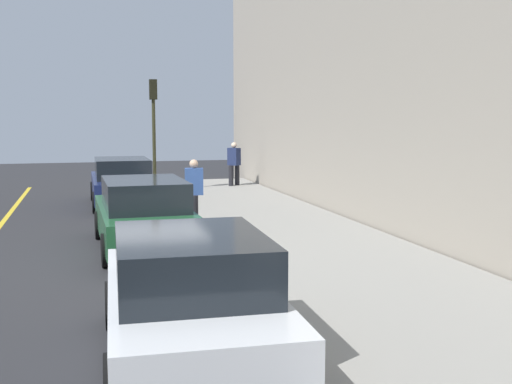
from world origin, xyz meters
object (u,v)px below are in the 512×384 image
at_px(pedestrian_blue_coat, 194,190).
at_px(parked_car_green, 144,214).
at_px(parked_car_white, 190,298).
at_px(traffic_light_pole, 154,116).
at_px(parked_car_navy, 122,182).
at_px(pedestrian_navy_coat, 234,162).

bearing_deg(pedestrian_blue_coat, parked_car_green, 142.95).
bearing_deg(parked_car_white, traffic_light_pole, -4.64).
height_order(parked_car_navy, pedestrian_blue_coat, pedestrian_blue_coat).
xyz_separation_m(parked_car_navy, traffic_light_pole, (2.30, -1.27, 2.09)).
xyz_separation_m(parked_car_green, pedestrian_navy_coat, (10.49, -4.41, 0.29)).
bearing_deg(parked_car_green, traffic_light_pole, -7.47).
xyz_separation_m(pedestrian_blue_coat, traffic_light_pole, (7.41, 0.17, 1.83)).
relative_size(parked_car_green, traffic_light_pole, 1.19).
bearing_deg(parked_car_white, pedestrian_navy_coat, -14.84).
distance_m(parked_car_navy, pedestrian_navy_coat, 5.72).
bearing_deg(pedestrian_blue_coat, parked_car_navy, 15.77).
height_order(pedestrian_blue_coat, pedestrian_navy_coat, pedestrian_navy_coat).
height_order(pedestrian_blue_coat, traffic_light_pole, traffic_light_pole).
bearing_deg(pedestrian_blue_coat, parked_car_white, 170.06).
height_order(parked_car_navy, pedestrian_navy_coat, pedestrian_navy_coat).
distance_m(parked_car_white, pedestrian_navy_coat, 17.44).
bearing_deg(pedestrian_navy_coat, parked_car_white, 165.16).
bearing_deg(parked_car_white, parked_car_green, -0.50).
bearing_deg(parked_car_navy, pedestrian_blue_coat, -164.23).
relative_size(parked_car_white, parked_car_navy, 0.90).
relative_size(parked_car_navy, traffic_light_pole, 1.20).
xyz_separation_m(pedestrian_navy_coat, traffic_light_pole, (-1.25, 3.20, 1.81)).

